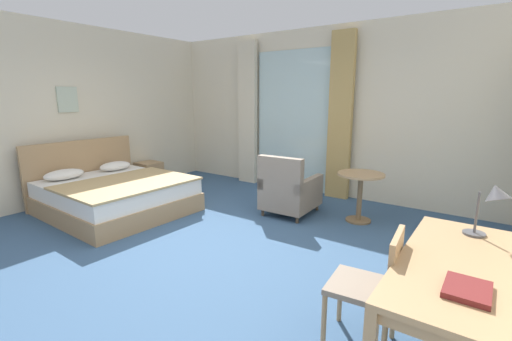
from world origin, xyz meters
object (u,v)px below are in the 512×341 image
at_px(bed, 114,194).
at_px(round_cafe_table, 360,186).
at_px(armchair_by_window, 289,191).
at_px(desk_lamp, 493,198).
at_px(framed_picture, 67,99).
at_px(writing_desk, 456,274).
at_px(closed_book, 467,289).
at_px(desk_chair, 374,283).
at_px(nightstand, 149,174).

distance_m(bed, round_cafe_table, 3.64).
bearing_deg(bed, armchair_by_window, 32.98).
relative_size(desk_lamp, framed_picture, 1.09).
height_order(bed, round_cafe_table, bed).
height_order(writing_desk, armchair_by_window, armchair_by_window).
height_order(closed_book, round_cafe_table, closed_book).
xyz_separation_m(desk_lamp, armchair_by_window, (-2.48, 1.53, -0.70)).
bearing_deg(writing_desk, desk_chair, -166.18).
relative_size(writing_desk, framed_picture, 3.78).
height_order(desk_chair, round_cafe_table, desk_chair).
height_order(nightstand, closed_book, closed_book).
height_order(bed, framed_picture, framed_picture).
bearing_deg(round_cafe_table, nightstand, -173.59).
xyz_separation_m(bed, nightstand, (-0.86, 1.30, -0.04)).
distance_m(nightstand, writing_desk, 5.76).
bearing_deg(framed_picture, desk_lamp, -0.84).
bearing_deg(nightstand, desk_chair, -21.63).
bearing_deg(desk_chair, desk_lamp, 45.34).
height_order(nightstand, framed_picture, framed_picture).
relative_size(nightstand, closed_book, 1.74).
height_order(writing_desk, closed_book, closed_book).
xyz_separation_m(bed, round_cafe_table, (3.18, 1.75, 0.23)).
distance_m(bed, framed_picture, 1.78).
bearing_deg(desk_lamp, nightstand, 166.05).
distance_m(bed, nightstand, 1.56).
xyz_separation_m(writing_desk, desk_chair, (-0.46, -0.11, -0.16)).
bearing_deg(framed_picture, closed_book, -9.19).
xyz_separation_m(closed_book, round_cafe_table, (-1.48, 2.68, -0.25)).
relative_size(bed, round_cafe_table, 2.96).
bearing_deg(nightstand, writing_desk, -18.90).
height_order(desk_chair, desk_lamp, desk_lamp).
height_order(armchair_by_window, framed_picture, framed_picture).
distance_m(bed, writing_desk, 4.63).
height_order(writing_desk, desk_chair, desk_chair).
bearing_deg(framed_picture, armchair_by_window, 23.47).
bearing_deg(armchair_by_window, framed_picture, -156.53).
relative_size(nightstand, desk_chair, 0.53).
height_order(desk_lamp, armchair_by_window, desk_lamp).
height_order(nightstand, round_cafe_table, round_cafe_table).
relative_size(bed, desk_lamp, 4.63).
distance_m(desk_chair, desk_lamp, 1.00).
distance_m(bed, desk_lamp, 4.77).
height_order(desk_lamp, framed_picture, framed_picture).
xyz_separation_m(writing_desk, round_cafe_table, (-1.40, 2.32, -0.15)).
distance_m(nightstand, armchair_by_window, 3.09).
height_order(nightstand, armchair_by_window, armchair_by_window).
bearing_deg(bed, framed_picture, -179.96).
xyz_separation_m(bed, armchair_by_window, (2.22, 1.44, 0.07)).
xyz_separation_m(writing_desk, closed_book, (0.08, -0.37, 0.10)).
bearing_deg(nightstand, armchair_by_window, 2.70).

